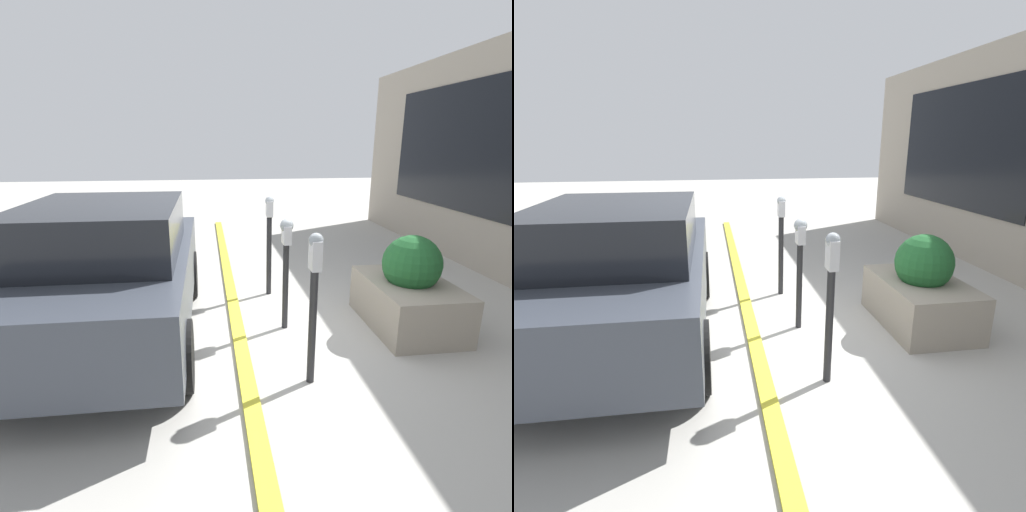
# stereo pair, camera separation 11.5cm
# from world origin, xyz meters

# --- Properties ---
(ground_plane) EXTENTS (40.00, 40.00, 0.00)m
(ground_plane) POSITION_xyz_m (0.00, 0.00, 0.00)
(ground_plane) COLOR #ADAAA3
(curb_strip) EXTENTS (13.50, 0.16, 0.04)m
(curb_strip) POSITION_xyz_m (0.00, 0.08, 0.02)
(curb_strip) COLOR gold
(curb_strip) RESTS_ON ground_plane
(parking_meter_nearest) EXTENTS (0.16, 0.13, 1.50)m
(parking_meter_nearest) POSITION_xyz_m (-1.18, -0.54, 0.96)
(parking_meter_nearest) COLOR #232326
(parking_meter_nearest) RESTS_ON ground_plane
(parking_meter_second) EXTENTS (0.19, 0.16, 1.40)m
(parking_meter_second) POSITION_xyz_m (0.02, -0.52, 0.96)
(parking_meter_second) COLOR #232326
(parking_meter_second) RESTS_ON ground_plane
(parking_meter_middle) EXTENTS (0.15, 0.13, 1.51)m
(parking_meter_middle) POSITION_xyz_m (1.20, -0.50, 0.92)
(parking_meter_middle) COLOR #232326
(parking_meter_middle) RESTS_ON ground_plane
(planter_box) EXTENTS (1.46, 0.97, 1.18)m
(planter_box) POSITION_xyz_m (-0.11, -2.07, 0.46)
(planter_box) COLOR gray
(planter_box) RESTS_ON ground_plane
(parked_car_front) EXTENTS (3.88, 1.91, 1.64)m
(parked_car_front) POSITION_xyz_m (0.02, 1.55, 0.85)
(parked_car_front) COLOR #383D47
(parked_car_front) RESTS_ON ground_plane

